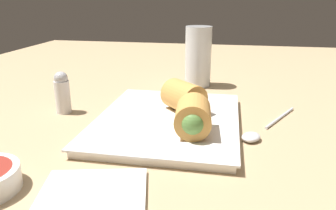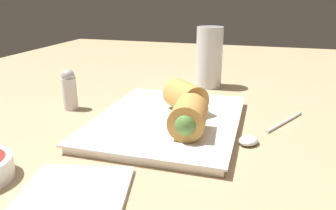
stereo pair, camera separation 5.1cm
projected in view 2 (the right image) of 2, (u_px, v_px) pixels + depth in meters
table_surface at (164, 124)px, 57.57cm from camera, size 180.00×140.00×2.00cm
serving_plate at (168, 121)px, 54.22cm from camera, size 28.93×22.86×1.50cm
roll_front_left at (188, 118)px, 46.37cm from camera, size 7.84×5.74×5.17cm
roll_front_right at (187, 98)px, 55.21cm from camera, size 8.43×8.41×5.17cm
spoon at (258, 136)px, 49.26cm from camera, size 17.58×10.53×1.16cm
napkin at (71, 200)px, 34.29cm from camera, size 15.64×14.14×0.60cm
drinking_glass at (209, 57)px, 75.00cm from camera, size 6.05×6.05×13.78cm
salt_shaker at (68, 90)px, 60.51cm from camera, size 2.72×2.72×7.68cm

